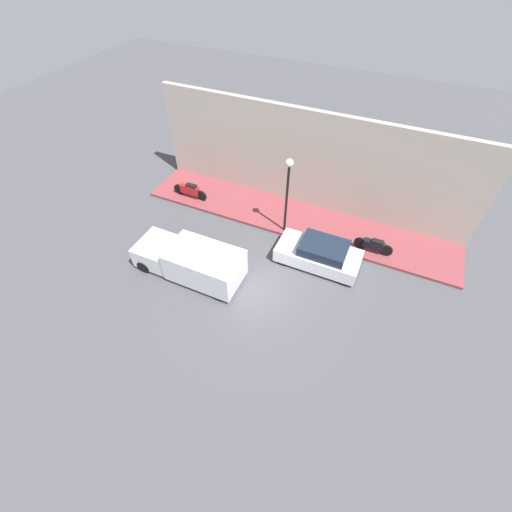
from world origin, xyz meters
The scene contains 8 objects.
ground_plane centered at (0.00, 0.00, 0.00)m, with size 60.00×60.00×0.00m, color #47474C.
sidewalk centered at (5.16, 0.00, 0.08)m, with size 2.90×16.95×0.15m.
building_facade centered at (6.76, 0.00, 2.69)m, with size 0.30×16.95×5.37m.
parked_car centered at (2.61, -2.09, 0.64)m, with size 1.75×3.88×1.33m.
delivery_van centered at (-0.38, 3.07, 0.83)m, with size 1.93×5.05×1.61m.
motorcycle_red centered at (4.43, 6.13, 0.63)m, with size 0.30×2.12×0.87m.
motorcycle_black centered at (4.33, -4.29, 0.57)m, with size 0.30×1.86×0.76m.
streetlamp centered at (4.03, 0.19, 3.03)m, with size 0.37×0.37×4.12m.
Camera 1 is at (-8.68, -3.97, 12.15)m, focal length 24.00 mm.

